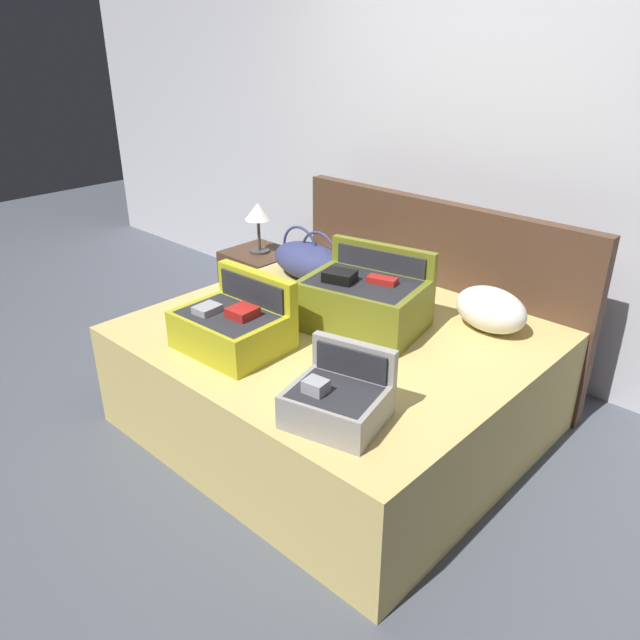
# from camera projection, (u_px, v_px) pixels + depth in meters

# --- Properties ---
(ground_plane) EXTENTS (12.00, 12.00, 0.00)m
(ground_plane) POSITION_uv_depth(u_px,v_px,m) (281.00, 458.00, 3.04)
(ground_plane) COLOR #4C515B
(back_wall) EXTENTS (8.00, 0.10, 2.60)m
(back_wall) POSITION_uv_depth(u_px,v_px,m) (483.00, 144.00, 3.57)
(back_wall) COLOR silver
(back_wall) RESTS_ON ground
(bed) EXTENTS (1.86, 1.64, 0.55)m
(bed) POSITION_uv_depth(u_px,v_px,m) (336.00, 379.00, 3.18)
(bed) COLOR tan
(bed) RESTS_ON ground
(headboard) EXTENTS (1.90, 0.08, 1.04)m
(headboard) POSITION_uv_depth(u_px,v_px,m) (434.00, 288.00, 3.64)
(headboard) COLOR #4C3323
(headboard) RESTS_ON ground
(hard_case_large) EXTENTS (0.64, 0.53, 0.38)m
(hard_case_large) POSITION_uv_depth(u_px,v_px,m) (364.00, 300.00, 3.03)
(hard_case_large) COLOR olive
(hard_case_large) RESTS_ON bed
(hard_case_medium) EXTENTS (0.49, 0.41, 0.33)m
(hard_case_medium) POSITION_uv_depth(u_px,v_px,m) (233.00, 325.00, 2.86)
(hard_case_medium) COLOR gold
(hard_case_medium) RESTS_ON bed
(hard_case_small) EXTENTS (0.41, 0.39, 0.28)m
(hard_case_small) POSITION_uv_depth(u_px,v_px,m) (338.00, 400.00, 2.33)
(hard_case_small) COLOR gray
(hard_case_small) RESTS_ON bed
(duffel_bag) EXTENTS (0.52, 0.28, 0.31)m
(duffel_bag) POSITION_uv_depth(u_px,v_px,m) (309.00, 261.00, 3.65)
(duffel_bag) COLOR navy
(duffel_bag) RESTS_ON bed
(pillow_near_headboard) EXTENTS (0.41, 0.30, 0.22)m
(pillow_near_headboard) POSITION_uv_depth(u_px,v_px,m) (491.00, 309.00, 3.03)
(pillow_near_headboard) COLOR white
(pillow_near_headboard) RESTS_ON bed
(nightstand) EXTENTS (0.44, 0.40, 0.53)m
(nightstand) POSITION_uv_depth(u_px,v_px,m) (261.00, 288.00, 4.31)
(nightstand) COLOR #4C3323
(nightstand) RESTS_ON ground
(table_lamp) EXTENTS (0.18, 0.18, 0.34)m
(table_lamp) POSITION_uv_depth(u_px,v_px,m) (258.00, 215.00, 4.08)
(table_lamp) COLOR #3F3833
(table_lamp) RESTS_ON nightstand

